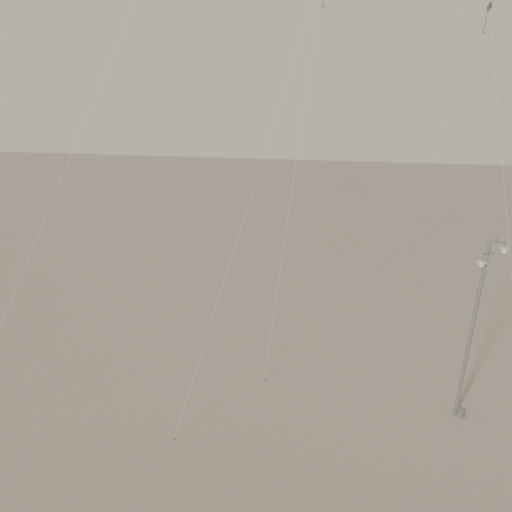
# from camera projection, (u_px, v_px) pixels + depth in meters

# --- Properties ---
(ground) EXTENTS (160.00, 160.00, 0.00)m
(ground) POSITION_uv_depth(u_px,v_px,m) (228.00, 441.00, 26.65)
(ground) COLOR gray
(ground) RESTS_ON ground
(street_lamp) EXTENTS (1.59, 0.98, 9.36)m
(street_lamp) POSITION_uv_depth(u_px,v_px,m) (475.00, 326.00, 26.86)
(street_lamp) COLOR gray
(street_lamp) RESTS_ON ground
(kite_1) EXTENTS (5.75, 11.34, 21.47)m
(kite_1) POSITION_uv_depth(u_px,v_px,m) (287.00, 84.00, 28.67)
(kite_1) COLOR #2D2A26
(kite_1) RESTS_ON ground
(kite_3) EXTENTS (9.23, 8.95, 23.12)m
(kite_3) POSITION_uv_depth(u_px,v_px,m) (117.00, 48.00, 26.44)
(kite_3) COLOR maroon
(kite_3) RESTS_ON ground
(kite_4) EXTENTS (2.93, 7.23, 19.94)m
(kite_4) POSITION_uv_depth(u_px,v_px,m) (497.00, 105.00, 30.86)
(kite_4) COLOR #2D2A26
(kite_4) RESTS_ON ground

